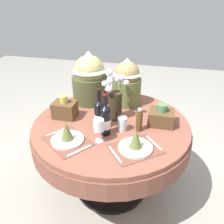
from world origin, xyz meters
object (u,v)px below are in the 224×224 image
wine_glass_left (99,126)px  gift_tub_back_centre (127,80)px  wine_bottle_centre (99,114)px  woven_basket_side_left (65,109)px  dining_table (111,135)px  wine_bottle_left (106,119)px  pepper_mill (139,120)px  gift_tub_back_left (89,76)px  place_setting_left (67,136)px  tumbler_near_left (122,124)px  flower_vase (115,98)px  woven_basket_side_right (161,117)px  place_setting_right (135,143)px

wine_glass_left → gift_tub_back_centre: size_ratio=0.41×
wine_bottle_centre → woven_basket_side_left: wine_bottle_centre is taller
dining_table → gift_tub_back_centre: bearing=81.9°
wine_bottle_left → pepper_mill: wine_bottle_left is taller
dining_table → wine_glass_left: size_ratio=7.32×
wine_bottle_left → gift_tub_back_left: (-0.30, 0.53, 0.13)m
place_setting_left → wine_bottle_left: size_ratio=1.23×
wine_bottle_left → tumbler_near_left: (0.11, 0.08, -0.07)m
pepper_mill → gift_tub_back_left: (-0.53, 0.42, 0.17)m
dining_table → wine_bottle_centre: wine_bottle_centre is taller
flower_vase → gift_tub_back_left: gift_tub_back_left is taller
flower_vase → wine_glass_left: flower_vase is taller
woven_basket_side_left → gift_tub_back_left: bearing=72.4°
pepper_mill → gift_tub_back_centre: 0.51m
wine_bottle_centre → gift_tub_back_left: gift_tub_back_left is taller
flower_vase → pepper_mill: bearing=-33.3°
wine_glass_left → dining_table: bearing=85.3°
pepper_mill → woven_basket_side_left: size_ratio=1.01×
place_setting_left → flower_vase: 0.51m
dining_table → gift_tub_back_left: gift_tub_back_left is taller
wine_bottle_left → wine_bottle_centre: 0.10m
gift_tub_back_left → dining_table: bearing=-50.3°
place_setting_left → tumbler_near_left: size_ratio=3.83×
place_setting_left → gift_tub_back_centre: bearing=67.3°
wine_bottle_left → wine_glass_left: bearing=-105.2°
place_setting_left → wine_glass_left: bearing=14.1°
wine_bottle_centre → woven_basket_side_left: size_ratio=1.70×
pepper_mill → woven_basket_side_right: bearing=41.1°
tumbler_near_left → gift_tub_back_left: gift_tub_back_left is taller
wine_bottle_left → gift_tub_back_centre: size_ratio=0.79×
gift_tub_back_left → woven_basket_side_right: 0.77m
flower_vase → woven_basket_side_left: flower_vase is taller
wine_bottle_left → wine_bottle_centre: wine_bottle_left is taller
wine_bottle_centre → woven_basket_side_right: size_ratio=1.65×
place_setting_right → pepper_mill: 0.25m
place_setting_left → wine_bottle_centre: size_ratio=1.28×
wine_glass_left → gift_tub_back_centre: bearing=83.3°
pepper_mill → woven_basket_side_right: (0.16, 0.14, -0.03)m
wine_bottle_left → wine_glass_left: size_ratio=1.94×
wine_bottle_left → wine_glass_left: 0.10m
place_setting_left → pepper_mill: 0.55m
dining_table → place_setting_left: size_ratio=3.07×
place_setting_right → wine_bottle_left: (-0.24, 0.14, 0.08)m
wine_glass_left → woven_basket_side_left: size_ratio=0.91×
gift_tub_back_left → woven_basket_side_left: 0.42m
gift_tub_back_centre → dining_table: bearing=-98.1°
wine_glass_left → woven_basket_side_right: size_ratio=0.89×
tumbler_near_left → place_setting_right: bearing=-58.2°
tumbler_near_left → gift_tub_back_centre: 0.52m
gift_tub_back_left → woven_basket_side_left: gift_tub_back_left is taller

